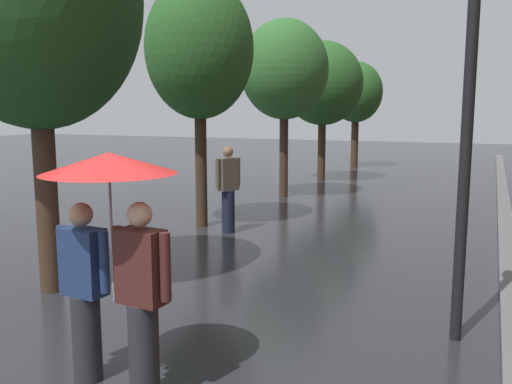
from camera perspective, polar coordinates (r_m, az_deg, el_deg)
name	(u,v)px	position (r m, az deg, el deg)	size (l,w,h in m)	color
kerb_strip	(505,219)	(13.23, 24.49, -2.61)	(0.30, 36.00, 0.12)	slate
street_tree_0	(35,1)	(7.84, -21.98, 17.96)	(2.70, 2.70, 5.47)	#473323
street_tree_1	(199,50)	(11.52, -5.91, 14.51)	(2.21, 2.21, 5.10)	#473323
street_tree_2	(284,70)	(15.42, 2.97, 12.54)	(2.43, 2.43, 4.90)	#473323
street_tree_3	(323,84)	(19.14, 6.96, 11.11)	(2.73, 2.73, 4.75)	#473323
street_tree_4	(356,93)	(23.83, 10.36, 10.11)	(2.22, 2.22, 4.44)	#473323
couple_under_umbrella	(111,233)	(4.84, -14.84, -4.16)	(1.25, 1.15, 2.09)	#2D2D33
street_lamp_post	(469,97)	(6.01, 21.27, 9.18)	(0.24, 0.24, 4.41)	black
pedestrian_walking_midground	(228,187)	(10.91, -2.96, 0.50)	(0.44, 0.53, 1.73)	#1E233D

